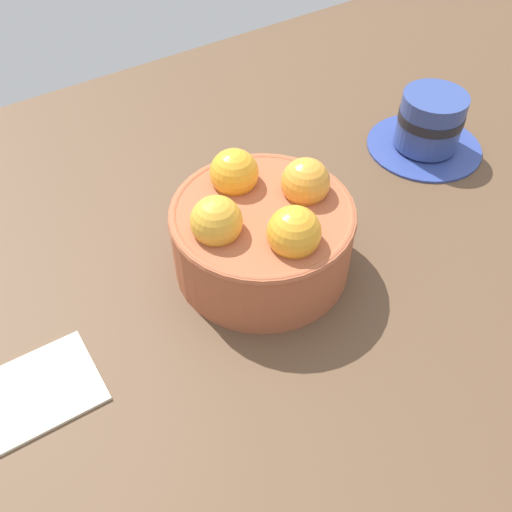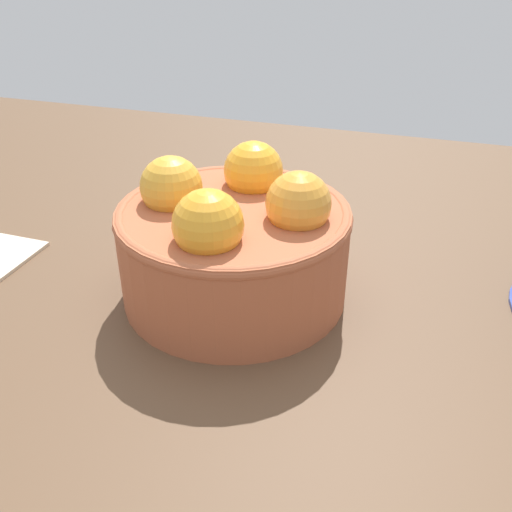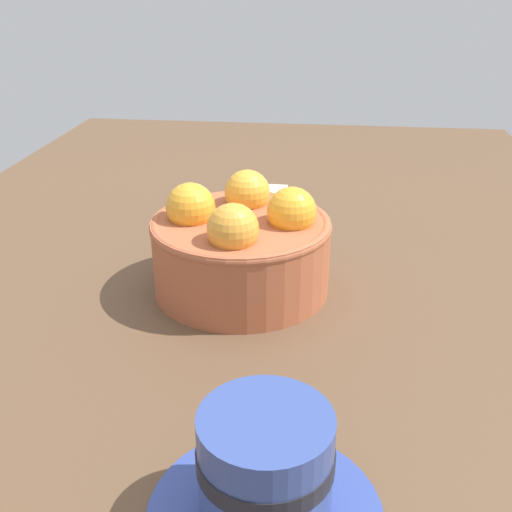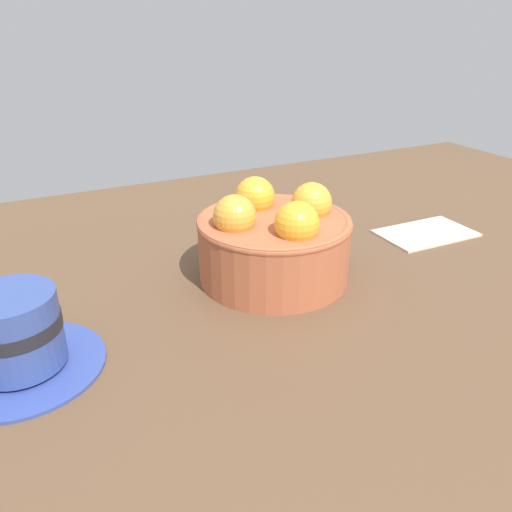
% 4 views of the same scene
% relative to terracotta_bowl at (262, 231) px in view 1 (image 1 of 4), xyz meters
% --- Properties ---
extents(ground_plane, '(1.41, 0.84, 0.04)m').
position_rel_terracotta_bowl_xyz_m(ground_plane, '(0.00, 0.00, -0.06)').
color(ground_plane, brown).
extents(terracotta_bowl, '(0.17, 0.17, 0.11)m').
position_rel_terracotta_bowl_xyz_m(terracotta_bowl, '(0.00, 0.00, 0.00)').
color(terracotta_bowl, '#AD5938').
rests_on(terracotta_bowl, ground_plane).
extents(coffee_cup, '(0.14, 0.14, 0.07)m').
position_rel_terracotta_bowl_xyz_m(coffee_cup, '(0.27, 0.05, -0.01)').
color(coffee_cup, '#324491').
rests_on(coffee_cup, ground_plane).
extents(folded_napkin, '(0.13, 0.08, 0.01)m').
position_rel_terracotta_bowl_xyz_m(folded_napkin, '(-0.25, -0.02, -0.04)').
color(folded_napkin, beige).
rests_on(folded_napkin, ground_plane).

